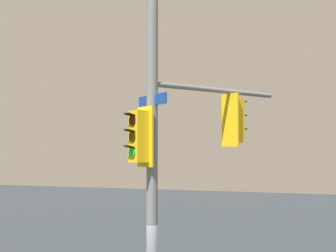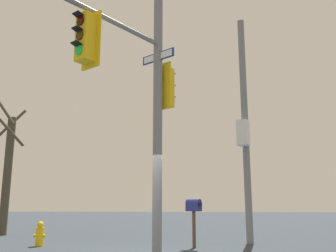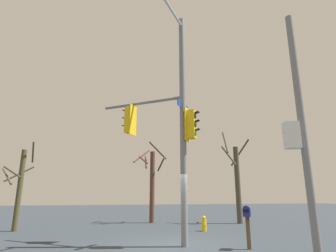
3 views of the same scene
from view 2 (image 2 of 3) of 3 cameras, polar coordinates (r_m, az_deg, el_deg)
main_signal_pole_assembly at (r=9.57m, az=-2.63°, el=10.25°), size 4.53×3.67×9.09m
secondary_pole_assembly at (r=12.65m, az=11.90°, el=-0.20°), size 0.49×0.71×7.78m
fire_hydrant at (r=12.32m, az=-19.43°, el=-15.70°), size 0.38×0.24×0.73m
mailbox at (r=11.23m, az=4.05°, el=-12.86°), size 0.50×0.44×1.41m
bare_tree_corner at (r=16.73m, az=-23.87°, el=-5.91°), size 1.89×1.91×6.06m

